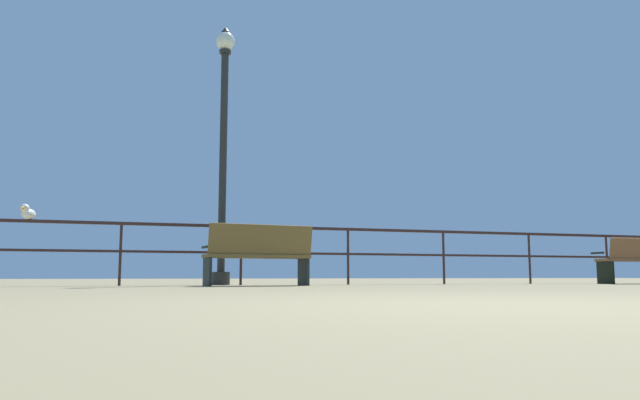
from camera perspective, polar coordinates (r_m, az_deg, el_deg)
The scene contains 5 objects.
ground_plane at distance 3.44m, azimuth 18.01°, elevation -9.32°, with size 60.00×60.00×0.00m, color #8A7C57.
pier_railing at distance 10.37m, azimuth -7.34°, elevation -3.77°, with size 23.12×0.05×1.00m.
bench_near_left at distance 9.48m, azimuth -5.70°, elevation -4.83°, with size 1.68×0.75×0.93m.
lamppost_center at distance 10.87m, azimuth -8.98°, elevation 5.66°, with size 0.34×0.34×4.57m.
seagull_on_rail at distance 10.25m, azimuth -25.57°, elevation -1.07°, with size 0.26×0.46×0.22m.
Camera 1 is at (-2.05, -2.76, 0.16)m, focal length 34.36 mm.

